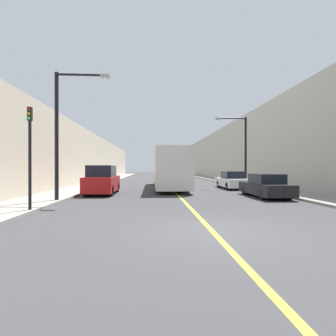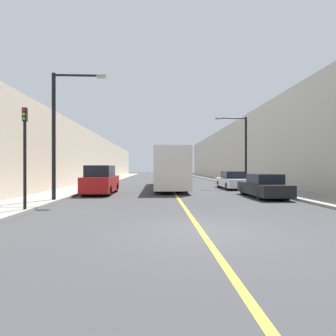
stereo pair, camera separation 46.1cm
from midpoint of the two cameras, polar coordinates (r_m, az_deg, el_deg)
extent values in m
plane|color=#38383A|center=(7.80, 7.88, -13.49)|extent=(200.00, 200.00, 0.00)
cube|color=gray|center=(38.00, -13.07, -2.57)|extent=(2.75, 72.00, 0.13)
cube|color=gray|center=(38.61, 10.49, -2.53)|extent=(2.75, 72.00, 0.13)
cube|color=beige|center=(38.69, -18.01, 1.99)|extent=(4.00, 72.00, 6.23)
cube|color=#B7B2A3|center=(39.58, 15.25, 3.30)|extent=(4.00, 72.00, 8.10)
cube|color=gold|center=(37.50, -1.19, -2.70)|extent=(0.16, 72.00, 0.01)
cube|color=silver|center=(23.49, -0.37, -0.01)|extent=(2.55, 12.91, 3.04)
cube|color=black|center=(17.09, 0.80, 1.74)|extent=(2.17, 0.04, 1.37)
cylinder|color=black|center=(19.51, -2.65, -3.97)|extent=(0.56, 0.90, 0.90)
cylinder|color=black|center=(19.64, 3.17, -3.94)|extent=(0.56, 0.90, 0.90)
cylinder|color=black|center=(27.50, -2.89, -2.79)|extent=(0.56, 0.90, 0.90)
cylinder|color=black|center=(27.59, 1.24, -2.78)|extent=(0.56, 0.90, 0.90)
cube|color=maroon|center=(18.69, -14.77, -3.34)|extent=(1.85, 4.49, 1.01)
cube|color=black|center=(18.44, -14.91, -0.63)|extent=(1.63, 2.47, 0.76)
cube|color=black|center=(16.52, -16.28, -3.18)|extent=(1.57, 0.04, 0.46)
cylinder|color=black|center=(17.53, -17.99, -4.79)|extent=(0.41, 0.68, 0.68)
cylinder|color=black|center=(17.22, -13.32, -4.87)|extent=(0.41, 0.68, 0.68)
cylinder|color=black|center=(20.23, -16.01, -4.14)|extent=(0.41, 0.68, 0.68)
cylinder|color=black|center=(19.96, -11.95, -4.19)|extent=(0.41, 0.68, 0.68)
cube|color=black|center=(17.28, 19.63, -4.25)|extent=(1.77, 4.58, 0.68)
cube|color=black|center=(17.04, 19.93, -2.19)|extent=(1.56, 2.06, 0.58)
cube|color=black|center=(15.23, 22.98, -4.39)|extent=(1.51, 0.04, 0.31)
cylinder|color=black|center=(15.73, 19.34, -5.46)|extent=(0.39, 0.62, 0.62)
cylinder|color=black|center=(16.31, 23.84, -5.26)|extent=(0.39, 0.62, 0.62)
cylinder|color=black|center=(18.37, 15.89, -4.66)|extent=(0.39, 0.62, 0.62)
cylinder|color=black|center=(18.87, 19.87, -4.54)|extent=(0.39, 0.62, 0.62)
cube|color=silver|center=(23.56, 13.20, -3.04)|extent=(1.81, 4.73, 0.71)
cube|color=black|center=(23.31, 13.37, -1.45)|extent=(1.59, 2.13, 0.61)
cube|color=black|center=(21.33, 15.00, -3.03)|extent=(1.54, 0.04, 0.32)
cylinder|color=black|center=(21.97, 12.53, -3.88)|extent=(0.40, 0.62, 0.62)
cylinder|color=black|center=(22.40, 16.01, -3.80)|extent=(0.40, 0.62, 0.62)
cylinder|color=black|center=(24.80, 10.66, -3.42)|extent=(0.40, 0.62, 0.62)
cylinder|color=black|center=(25.18, 13.78, -3.37)|extent=(0.40, 0.62, 0.62)
cylinder|color=black|center=(15.15, -23.90, 6.37)|extent=(0.20, 0.20, 6.71)
cylinder|color=black|center=(15.47, -19.28, 18.61)|extent=(2.52, 0.12, 0.12)
cube|color=#999993|center=(15.17, -14.43, 18.78)|extent=(0.50, 0.24, 0.16)
cylinder|color=black|center=(24.72, 16.03, 3.40)|extent=(0.20, 0.20, 6.26)
cylinder|color=black|center=(24.69, 13.22, 10.49)|extent=(2.52, 0.12, 0.12)
cube|color=#999993|center=(24.36, 10.33, 10.51)|extent=(0.50, 0.24, 0.16)
cylinder|color=black|center=(12.03, -28.83, 0.53)|extent=(0.12, 0.12, 3.59)
cube|color=black|center=(12.22, -28.84, 10.27)|extent=(0.16, 0.16, 0.55)
cylinder|color=#B21919|center=(12.18, -29.02, 11.17)|extent=(0.11, 0.02, 0.11)
cylinder|color=gold|center=(12.15, -29.02, 10.33)|extent=(0.11, 0.02, 0.11)
cylinder|color=#26E53F|center=(12.11, -29.02, 9.49)|extent=(0.11, 0.02, 0.11)
camera|label=1|loc=(0.23, -90.54, 0.00)|focal=28.00mm
camera|label=2|loc=(0.23, 89.46, 0.00)|focal=28.00mm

